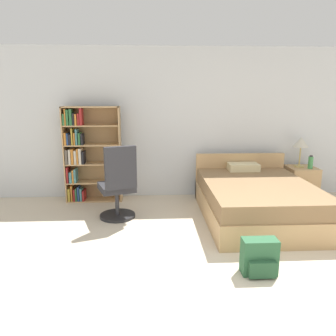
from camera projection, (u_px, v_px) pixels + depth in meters
ground_plane at (250, 302)px, 2.93m from camera, size 14.00×14.00×0.00m
wall_back at (200, 124)px, 5.78m from camera, size 9.00×0.06×2.60m
bookshelf at (86, 154)px, 5.53m from camera, size 0.94×0.28×1.61m
bed at (256, 199)px, 4.87m from camera, size 1.54×2.08×0.80m
office_chair at (118, 187)px, 4.74m from camera, size 0.62×0.68×1.12m
nightstand at (301, 183)px, 5.76m from camera, size 0.48×0.50×0.57m
table_lamp at (301, 144)px, 5.65m from camera, size 0.25×0.25×0.52m
water_bottle at (311, 162)px, 5.56m from camera, size 0.08×0.08×0.23m
backpack_green at (260, 258)px, 3.34m from camera, size 0.36×0.23×0.38m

